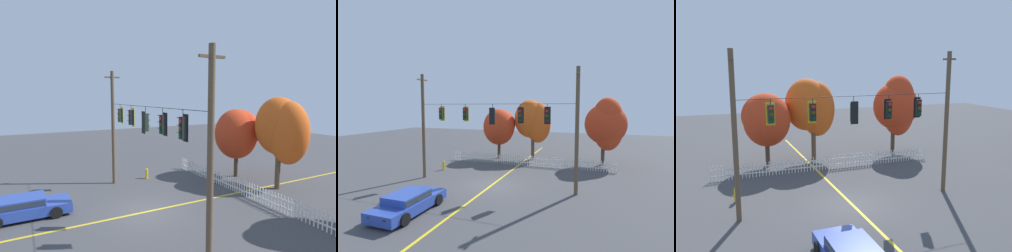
{
  "view_description": "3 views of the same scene",
  "coord_description": "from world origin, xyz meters",
  "views": [
    {
      "loc": [
        14.05,
        -6.0,
        6.52
      ],
      "look_at": [
        0.37,
        1.23,
        4.88
      ],
      "focal_mm": 29.85,
      "sensor_mm": 36.0,
      "label": 1
    },
    {
      "loc": [
        7.22,
        -16.87,
        5.82
      ],
      "look_at": [
        0.57,
        1.48,
        4.29
      ],
      "focal_mm": 27.06,
      "sensor_mm": 36.0,
      "label": 2
    },
    {
      "loc": [
        -7.04,
        -17.38,
        7.69
      ],
      "look_at": [
        0.18,
        1.71,
        4.1
      ],
      "focal_mm": 38.34,
      "sensor_mm": 36.0,
      "label": 3
    }
  ],
  "objects": [
    {
      "name": "lane_centerline_stripe",
      "position": [
        0.0,
        0.0,
        0.0
      ],
      "size": [
        0.16,
        36.0,
        0.01
      ],
      "primitive_type": "cube",
      "color": "gold",
      "rests_on": "ground"
    },
    {
      "name": "autumn_maple_mid",
      "position": [
        0.59,
        10.22,
        4.25
      ],
      "size": [
        4.03,
        2.91,
        6.5
      ],
      "color": "brown",
      "rests_on": "ground"
    },
    {
      "name": "autumn_maple_near_fence",
      "position": [
        -3.12,
        9.44,
        3.63
      ],
      "size": [
        3.56,
        3.54,
        5.53
      ],
      "color": "#473828",
      "rests_on": "ground"
    },
    {
      "name": "traffic_signal_northbound_secondary",
      "position": [
        -4.27,
        0.01,
        5.25
      ],
      "size": [
        0.43,
        0.38,
        1.3
      ],
      "color": "black"
    },
    {
      "name": "ground",
      "position": [
        0.0,
        0.0,
        0.0
      ],
      "size": [
        80.0,
        80.0,
        0.0
      ],
      "primitive_type": "plane",
      "color": "#424244"
    },
    {
      "name": "fire_hydrant",
      "position": [
        -5.94,
        2.65,
        0.41
      ],
      "size": [
        0.38,
        0.22,
        0.83
      ],
      "color": "gold",
      "rests_on": "ground"
    },
    {
      "name": "signal_support_span",
      "position": [
        0.0,
        0.0,
        4.27
      ],
      "size": [
        12.25,
        1.1,
        8.36
      ],
      "color": "brown",
      "rests_on": "ground"
    },
    {
      "name": "traffic_signal_eastbound_side",
      "position": [
        4.04,
        0.01,
        5.21
      ],
      "size": [
        0.43,
        0.38,
        1.37
      ],
      "color": "black"
    },
    {
      "name": "parked_car",
      "position": [
        -2.39,
        -6.02,
        0.61
      ],
      "size": [
        2.04,
        4.52,
        1.15
      ],
      "color": "#28429E",
      "rests_on": "ground"
    },
    {
      "name": "traffic_signal_westbound_side",
      "position": [
        0.08,
        -0.01,
        5.12
      ],
      "size": [
        0.43,
        0.38,
        1.47
      ],
      "color": "black"
    },
    {
      "name": "traffic_signal_northbound_primary",
      "position": [
        2.16,
        0.01,
        5.2
      ],
      "size": [
        0.43,
        0.38,
        1.36
      ],
      "color": "black"
    },
    {
      "name": "traffic_signal_southbound_primary",
      "position": [
        -2.16,
        0.01,
        5.25
      ],
      "size": [
        0.43,
        0.38,
        1.31
      ],
      "color": "black"
    },
    {
      "name": "white_picket_fence",
      "position": [
        0.87,
        6.78,
        0.51
      ],
      "size": [
        16.32,
        0.06,
        1.01
      ],
      "color": "white",
      "rests_on": "ground"
    }
  ]
}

